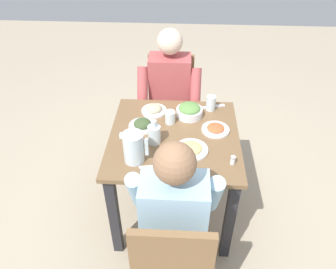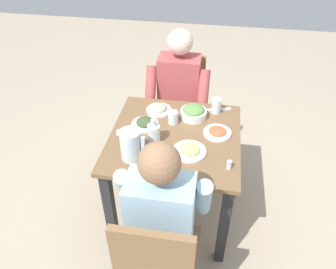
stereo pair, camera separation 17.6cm
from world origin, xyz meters
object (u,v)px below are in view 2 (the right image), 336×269
(salad_bowl, at_px, (193,112))
(water_glass_near_left, at_px, (173,117))
(diner_far, at_px, (177,100))
(water_glass_far_right, at_px, (216,106))
(water_glass_center, at_px, (163,161))
(salt_shaker, at_px, (229,165))
(oil_carafe, at_px, (154,134))
(chair_near, at_px, (157,262))
(water_pitcher, at_px, (131,145))
(diner_near, at_px, (164,212))
(plate_fries, at_px, (189,150))
(plate_dolmas, at_px, (145,123))
(plate_beans, at_px, (159,109))
(dining_table, at_px, (175,152))
(plate_rice_curry, at_px, (217,132))
(chair_far, at_px, (180,102))

(salad_bowl, relative_size, water_glass_near_left, 2.04)
(diner_far, relative_size, water_glass_far_right, 11.09)
(diner_far, xyz_separation_m, water_glass_center, (0.04, -0.84, 0.13))
(water_glass_center, relative_size, salt_shaker, 1.83)
(oil_carafe, bearing_deg, diner_far, 84.49)
(chair_near, relative_size, water_pitcher, 4.66)
(chair_near, height_order, diner_near, diner_near)
(plate_fries, bearing_deg, plate_dolmas, 145.46)
(chair_near, xyz_separation_m, water_glass_center, (-0.05, 0.45, 0.27))
(water_pitcher, height_order, water_glass_near_left, water_pitcher)
(plate_dolmas, xyz_separation_m, plate_fries, (0.32, -0.22, -0.00))
(plate_beans, bearing_deg, chair_near, -80.13)
(diner_near, xyz_separation_m, water_glass_center, (-0.05, 0.25, 0.13))
(dining_table, xyz_separation_m, plate_dolmas, (-0.21, 0.08, 0.15))
(water_pitcher, distance_m, oil_carafe, 0.20)
(plate_rice_curry, distance_m, oil_carafe, 0.41)
(diner_far, height_order, oil_carafe, diner_far)
(diner_far, bearing_deg, oil_carafe, -95.51)
(plate_beans, height_order, salt_shaker, same)
(water_pitcher, bearing_deg, oil_carafe, 59.00)
(plate_beans, height_order, water_glass_center, water_glass_center)
(chair_far, xyz_separation_m, salad_bowl, (0.16, -0.53, 0.26))
(dining_table, xyz_separation_m, oil_carafe, (-0.12, -0.07, 0.19))
(plate_rice_curry, xyz_separation_m, salt_shaker, (0.08, -0.31, 0.01))
(plate_rice_curry, relative_size, water_glass_center, 1.83)
(diner_far, relative_size, water_glass_near_left, 13.38)
(chair_far, height_order, water_glass_far_right, chair_far)
(water_pitcher, xyz_separation_m, water_glass_center, (0.20, -0.06, -0.05))
(diner_far, xyz_separation_m, salt_shaker, (0.41, -0.79, 0.10))
(chair_near, height_order, water_glass_far_right, chair_near)
(chair_near, height_order, diner_far, diner_far)
(chair_near, bearing_deg, oil_carafe, 102.06)
(diner_near, relative_size, plate_dolmas, 6.48)
(chair_far, bearing_deg, water_glass_near_left, -87.40)
(plate_dolmas, bearing_deg, dining_table, -20.57)
(plate_fries, xyz_separation_m, water_glass_far_right, (0.13, 0.45, 0.04))
(plate_fries, xyz_separation_m, plate_rice_curry, (0.16, 0.21, -0.00))
(diner_near, xyz_separation_m, plate_fries, (0.08, 0.41, 0.09))
(water_pitcher, distance_m, plate_dolmas, 0.33)
(plate_rice_curry, xyz_separation_m, water_glass_far_right, (-0.02, 0.24, 0.04))
(chair_near, xyz_separation_m, water_glass_near_left, (-0.06, 0.89, 0.27))
(water_glass_far_right, height_order, oil_carafe, oil_carafe)
(chair_near, distance_m, chair_far, 1.51)
(plate_dolmas, bearing_deg, water_glass_center, -63.27)
(water_glass_near_left, distance_m, salt_shaker, 0.54)
(plate_beans, bearing_deg, diner_far, 72.21)
(diner_near, bearing_deg, plate_rice_curry, 68.49)
(water_glass_center, bearing_deg, oil_carafe, 113.59)
(plate_beans, relative_size, water_glass_far_right, 1.66)
(chair_near, xyz_separation_m, chair_far, (-0.09, 1.50, 0.00))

